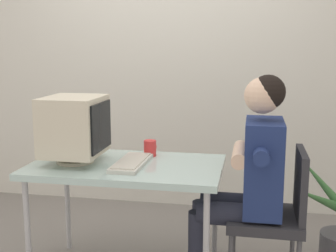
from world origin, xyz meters
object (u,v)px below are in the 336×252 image
object	(u,v)px
desk	(127,172)
person_seated	(248,172)
keyboard	(131,162)
office_chair	(276,210)
desk_mug	(150,148)
crt_monitor	(75,126)

from	to	relation	value
desk	person_seated	size ratio (longest dim) A/B	0.91
keyboard	person_seated	bearing A→B (deg)	2.92
keyboard	person_seated	distance (m)	0.71
office_chair	desk_mug	xyz separation A→B (m)	(-0.83, 0.21, 0.30)
person_seated	keyboard	bearing A→B (deg)	-177.08
desk	office_chair	distance (m)	0.95
desk_mug	person_seated	bearing A→B (deg)	-18.05
desk_mug	desk	bearing A→B (deg)	-113.80
keyboard	office_chair	world-z (taller)	office_chair
keyboard	desk_mug	bearing A→B (deg)	76.05
keyboard	desk_mug	size ratio (longest dim) A/B	4.26
desk	office_chair	xyz separation A→B (m)	(0.93, 0.02, -0.19)
crt_monitor	person_seated	bearing A→B (deg)	2.18
crt_monitor	person_seated	xyz separation A→B (m)	(1.08, 0.04, -0.25)
crt_monitor	desk_mug	bearing A→B (deg)	30.74
desk	desk_mug	size ratio (longest dim) A/B	11.35
desk	office_chair	size ratio (longest dim) A/B	1.36
desk	desk_mug	world-z (taller)	desk_mug
desk	office_chair	world-z (taller)	office_chair
office_chair	desk_mug	distance (m)	0.91
crt_monitor	desk_mug	distance (m)	0.53
crt_monitor	keyboard	world-z (taller)	crt_monitor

